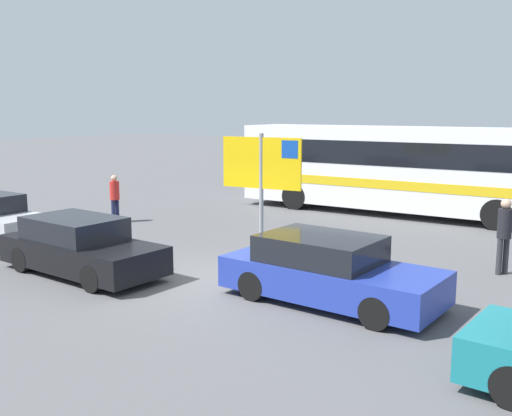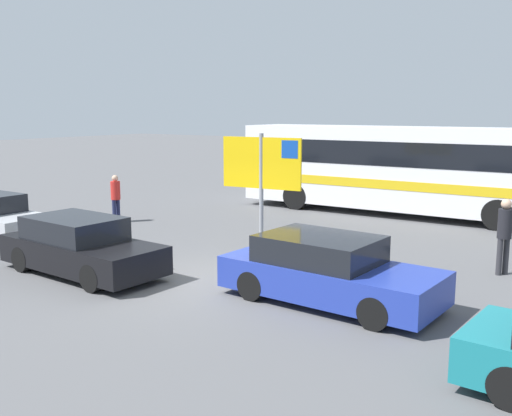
{
  "view_description": "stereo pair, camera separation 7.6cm",
  "coord_description": "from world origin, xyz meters",
  "px_view_note": "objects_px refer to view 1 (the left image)",
  "views": [
    {
      "loc": [
        8.11,
        -9.91,
        3.78
      ],
      "look_at": [
        0.04,
        2.5,
        1.3
      ],
      "focal_mm": 41.26,
      "sensor_mm": 36.0,
      "label": 1
    },
    {
      "loc": [
        8.18,
        -9.87,
        3.78
      ],
      "look_at": [
        0.04,
        2.5,
        1.3
      ],
      "focal_mm": 41.26,
      "sensor_mm": 36.0,
      "label": 2
    }
  ],
  "objects_px": {
    "bus_front_coach": "(399,166)",
    "car_blue": "(328,271)",
    "car_black": "(80,247)",
    "pedestrian_by_bus": "(504,230)",
    "ferry_sign": "(263,168)",
    "pedestrian_near_sign": "(115,195)"
  },
  "relations": [
    {
      "from": "pedestrian_by_bus",
      "to": "car_blue",
      "type": "bearing_deg",
      "value": 97.24
    },
    {
      "from": "bus_front_coach",
      "to": "pedestrian_by_bus",
      "type": "height_order",
      "value": "bus_front_coach"
    },
    {
      "from": "car_black",
      "to": "pedestrian_by_bus",
      "type": "xyz_separation_m",
      "value": [
        8.24,
        5.29,
        0.42
      ]
    },
    {
      "from": "ferry_sign",
      "to": "car_black",
      "type": "relative_size",
      "value": 0.74
    },
    {
      "from": "ferry_sign",
      "to": "car_blue",
      "type": "xyz_separation_m",
      "value": [
        3.01,
        -2.32,
        -1.69
      ]
    },
    {
      "from": "ferry_sign",
      "to": "car_blue",
      "type": "height_order",
      "value": "ferry_sign"
    },
    {
      "from": "pedestrian_by_bus",
      "to": "bus_front_coach",
      "type": "bearing_deg",
      "value": -13.96
    },
    {
      "from": "car_blue",
      "to": "pedestrian_near_sign",
      "type": "height_order",
      "value": "pedestrian_near_sign"
    },
    {
      "from": "car_blue",
      "to": "pedestrian_by_bus",
      "type": "xyz_separation_m",
      "value": [
        2.5,
        4.01,
        0.42
      ]
    },
    {
      "from": "bus_front_coach",
      "to": "car_blue",
      "type": "height_order",
      "value": "bus_front_coach"
    },
    {
      "from": "bus_front_coach",
      "to": "ferry_sign",
      "type": "height_order",
      "value": "ferry_sign"
    },
    {
      "from": "car_black",
      "to": "car_blue",
      "type": "bearing_deg",
      "value": 16.53
    },
    {
      "from": "bus_front_coach",
      "to": "car_black",
      "type": "relative_size",
      "value": 2.73
    },
    {
      "from": "bus_front_coach",
      "to": "car_blue",
      "type": "bearing_deg",
      "value": -77.48
    },
    {
      "from": "car_blue",
      "to": "pedestrian_by_bus",
      "type": "relative_size",
      "value": 2.5
    },
    {
      "from": "car_blue",
      "to": "pedestrian_near_sign",
      "type": "relative_size",
      "value": 2.75
    },
    {
      "from": "car_blue",
      "to": "car_black",
      "type": "xyz_separation_m",
      "value": [
        -5.74,
        -1.29,
        -0.0
      ]
    },
    {
      "from": "bus_front_coach",
      "to": "car_black",
      "type": "distance_m",
      "value": 12.28
    },
    {
      "from": "pedestrian_by_bus",
      "to": "ferry_sign",
      "type": "bearing_deg",
      "value": 56.21
    },
    {
      "from": "car_black",
      "to": "bus_front_coach",
      "type": "bearing_deg",
      "value": 77.68
    },
    {
      "from": "bus_front_coach",
      "to": "pedestrian_by_bus",
      "type": "distance_m",
      "value": 8.09
    },
    {
      "from": "pedestrian_by_bus",
      "to": "car_black",
      "type": "bearing_deg",
      "value": 71.94
    }
  ]
}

